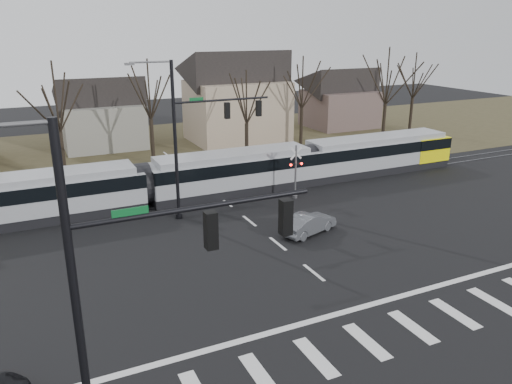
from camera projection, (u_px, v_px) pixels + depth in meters
name	position (u px, v px, depth m)	size (l,w,h in m)	color
ground	(336.00, 290.00, 24.04)	(140.00, 140.00, 0.00)	black
grass_verge	(161.00, 150.00, 51.50)	(140.00, 28.00, 0.01)	#38331E
crosswalk	(390.00, 334.00, 20.61)	(27.00, 2.60, 0.01)	silver
stop_line	(358.00, 308.00, 22.49)	(28.00, 0.35, 0.01)	silver
lane_dashes	(217.00, 194.00, 37.77)	(0.18, 30.00, 0.01)	silver
rail_pair	(218.00, 195.00, 37.59)	(90.00, 1.52, 0.06)	#59595E
tram	(231.00, 171.00, 37.74)	(41.52, 3.08, 3.15)	gray
sedan	(309.00, 223.00, 30.52)	(4.12, 2.53, 1.28)	#4F5257
signal_pole_near_left	(140.00, 286.00, 12.88)	(9.28, 0.44, 10.20)	black
signal_pole_far	(199.00, 131.00, 32.00)	(9.28, 0.44, 10.20)	black
rail_crossing_signal	(296.00, 173.00, 36.46)	(1.08, 0.36, 4.00)	#59595B
tree_row	(196.00, 108.00, 45.60)	(59.20, 7.20, 10.00)	black
house_b	(101.00, 109.00, 51.66)	(8.64, 7.56, 7.65)	gray
house_c	(237.00, 93.00, 54.37)	(10.80, 8.64, 10.10)	tan
house_d	(340.00, 95.00, 62.57)	(8.64, 7.56, 7.65)	brown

